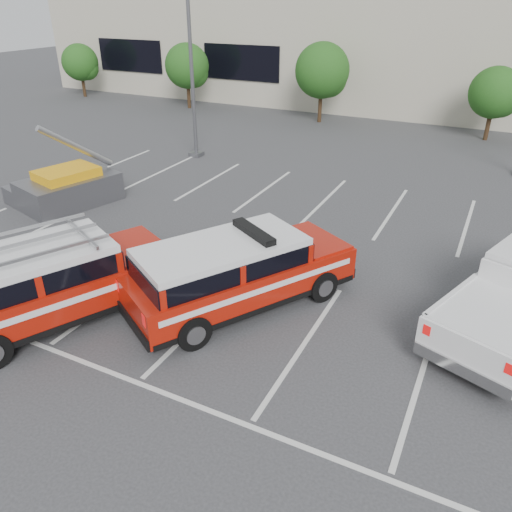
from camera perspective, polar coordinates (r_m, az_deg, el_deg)
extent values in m
plane|color=#343437|center=(13.11, -5.58, -6.75)|extent=(120.00, 120.00, 0.00)
cube|color=silver|center=(16.53, 2.59, 1.21)|extent=(23.00, 15.00, 0.01)
cube|color=#BAB29E|center=(41.60, 19.71, 21.70)|extent=(60.00, 15.00, 8.00)
cylinder|color=#3F2B19|center=(44.32, -19.08, 17.81)|extent=(0.24, 0.24, 1.51)
sphere|color=#1C4C14|center=(44.08, -19.47, 20.15)|extent=(2.77, 2.77, 2.77)
sphere|color=#1C4C14|center=(43.99, -18.80, 19.68)|extent=(1.85, 1.85, 1.85)
cylinder|color=#3F2B19|center=(38.01, -7.69, 17.67)|extent=(0.24, 0.24, 1.67)
sphere|color=#1C4C14|center=(37.71, -7.90, 20.73)|extent=(3.07, 3.07, 3.07)
sphere|color=#1C4C14|center=(37.71, -7.14, 20.06)|extent=(2.05, 2.05, 2.05)
cylinder|color=#3F2B19|center=(33.54, 7.32, 16.49)|extent=(0.24, 0.24, 1.84)
sphere|color=#1C4C14|center=(33.18, 7.56, 20.28)|extent=(3.37, 3.37, 3.37)
sphere|color=#1C4C14|center=(33.30, 8.32, 19.38)|extent=(2.24, 2.24, 2.24)
cylinder|color=#3F2B19|center=(31.75, 24.96, 13.26)|extent=(0.24, 0.24, 1.51)
sphere|color=#1C4C14|center=(31.42, 25.65, 16.49)|extent=(2.77, 2.77, 2.77)
sphere|color=#1C4C14|center=(31.67, 26.25, 15.65)|extent=(1.85, 1.85, 1.85)
cube|color=#59595E|center=(26.27, -6.82, 11.50)|extent=(0.60, 0.60, 0.20)
cylinder|color=#59595E|center=(25.34, -7.49, 22.19)|extent=(0.18, 0.18, 10.00)
cube|color=#A21407|center=(13.08, -1.70, -2.38)|extent=(4.96, 6.28, 0.92)
cube|color=black|center=(12.51, -3.89, -0.28)|extent=(3.91, 4.69, 0.48)
cube|color=silver|center=(12.35, -3.94, 1.06)|extent=(3.83, 4.59, 0.17)
cube|color=black|center=(12.70, -0.27, 2.79)|extent=(1.54, 1.09, 0.16)
cube|color=#A21407|center=(13.49, -21.83, -3.37)|extent=(4.65, 6.28, 0.97)
cube|color=black|center=(13.05, -24.76, -1.34)|extent=(3.67, 4.55, 0.51)
cube|color=silver|center=(12.90, -25.06, 0.00)|extent=(3.59, 4.45, 0.18)
cube|color=#A5A5A8|center=(12.76, -25.34, 1.28)|extent=(3.56, 4.21, 0.07)
cube|color=#59595E|center=(21.03, -20.51, 7.00)|extent=(3.04, 4.00, 1.09)
cube|color=#EEA30E|center=(20.81, -20.82, 8.77)|extent=(2.10, 2.51, 0.39)
cylinder|color=#A5A5A8|center=(20.81, -19.83, 11.66)|extent=(1.00, 2.84, 2.12)
cube|color=#59595E|center=(22.00, -25.11, 6.44)|extent=(1.27, 1.40, 0.69)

